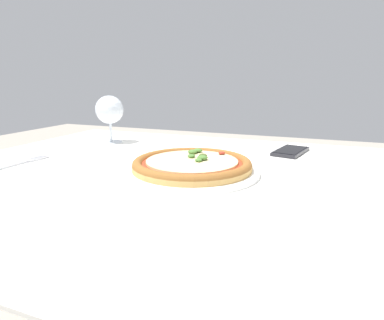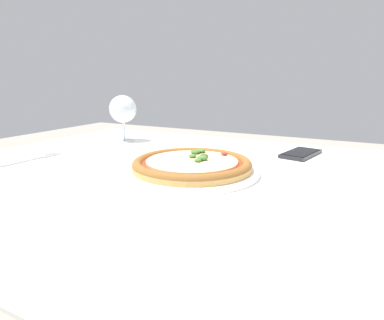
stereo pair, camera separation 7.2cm
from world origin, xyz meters
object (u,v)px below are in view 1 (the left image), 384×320
object	(u,v)px
pizza_plate	(192,166)
wine_glass_far_left	(110,111)
dining_table	(217,215)
cell_phone	(291,151)
fork	(20,163)

from	to	relation	value
pizza_plate	wine_glass_far_left	world-z (taller)	wine_glass_far_left
dining_table	pizza_plate	xyz separation A→B (m)	(-0.06, 0.01, 0.11)
pizza_plate	cell_phone	world-z (taller)	pizza_plate
pizza_plate	fork	world-z (taller)	pizza_plate
dining_table	fork	distance (m)	0.51
fork	wine_glass_far_left	world-z (taller)	wine_glass_far_left
dining_table	wine_glass_far_left	xyz separation A→B (m)	(-0.45, 0.25, 0.20)
pizza_plate	wine_glass_far_left	bearing A→B (deg)	148.14
dining_table	cell_phone	xyz separation A→B (m)	(0.13, 0.30, 0.09)
cell_phone	fork	bearing A→B (deg)	-148.86
cell_phone	pizza_plate	bearing A→B (deg)	-123.28
pizza_plate	wine_glass_far_left	xyz separation A→B (m)	(-0.38, 0.24, 0.09)
fork	cell_phone	world-z (taller)	cell_phone
fork	cell_phone	xyz separation A→B (m)	(0.62, 0.38, 0.00)
pizza_plate	fork	bearing A→B (deg)	-168.94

